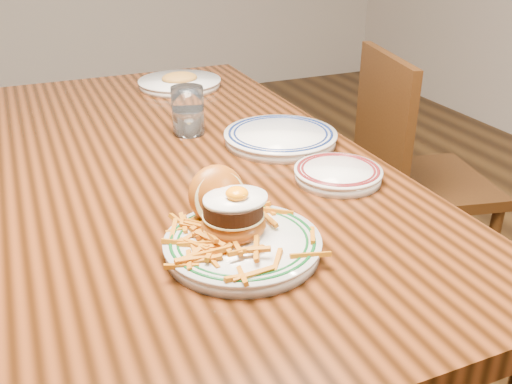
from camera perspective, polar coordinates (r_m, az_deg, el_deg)
name	(u,v)px	position (r m, az deg, el deg)	size (l,w,h in m)	color
table	(182,191)	(1.38, -7.44, 0.09)	(0.85, 1.60, 0.75)	black
chair_right	(410,172)	(2.01, 15.12, 1.90)	(0.49, 0.49, 0.87)	#3A210C
main_plate	(238,230)	(0.96, -1.81, -3.86)	(0.26, 0.28, 0.13)	silver
side_plate	(338,173)	(1.22, 8.20, 1.89)	(0.19, 0.20, 0.03)	silver
rear_plate	(280,136)	(1.41, 2.46, 5.58)	(0.28, 0.28, 0.03)	silver
water_glass	(188,113)	(1.47, -6.81, 7.80)	(0.08, 0.08, 0.12)	white
far_plate	(180,82)	(1.90, -7.64, 10.81)	(0.27, 0.27, 0.05)	silver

